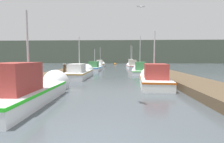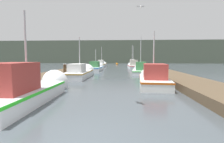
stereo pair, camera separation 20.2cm
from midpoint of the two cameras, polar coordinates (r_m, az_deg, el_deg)
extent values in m
cube|color=#4C3D2B|center=(20.32, -14.25, -0.14)|extent=(2.59, 40.00, 0.42)
cube|color=#4C3D2B|center=(19.87, 16.36, -0.29)|extent=(2.59, 40.00, 0.42)
cube|color=#4C5647|center=(64.26, 2.67, 6.21)|extent=(120.00, 16.00, 7.43)
cube|color=silver|center=(7.69, -26.52, -7.35)|extent=(1.79, 4.98, 0.59)
cube|color=green|center=(7.64, -26.59, -5.61)|extent=(1.82, 5.02, 0.10)
cone|color=silver|center=(10.31, -18.54, -4.18)|extent=(1.65, 0.95, 1.63)
cube|color=#99332D|center=(7.04, -29.21, -1.74)|extent=(1.24, 1.89, 1.05)
cylinder|color=#B2B2B7|center=(7.87, -25.68, 6.47)|extent=(0.08, 0.08, 3.10)
cube|color=silver|center=(11.51, 13.95, -3.31)|extent=(2.11, 4.71, 0.55)
cube|color=#BF5316|center=(11.48, 13.97, -2.25)|extent=(2.14, 4.75, 0.10)
cone|color=silver|center=(14.30, 12.89, -1.78)|extent=(1.71, 1.20, 1.62)
cube|color=#99332D|center=(10.87, 14.30, 0.07)|extent=(1.45, 1.94, 0.90)
cylinder|color=#B2B2B7|center=(11.75, 13.96, 5.48)|extent=(0.08, 0.08, 2.98)
cube|color=silver|center=(16.02, -10.41, -1.00)|extent=(1.76, 5.02, 0.59)
cube|color=olive|center=(16.00, -10.43, -0.17)|extent=(1.79, 5.05, 0.10)
cone|color=silver|center=(19.08, -8.22, -0.10)|extent=(1.65, 1.30, 1.64)
cube|color=silver|center=(15.36, -10.99, 1.17)|extent=(1.20, 1.98, 0.70)
cylinder|color=#B2B2B7|center=(16.31, -10.20, 5.63)|extent=(0.08, 0.08, 3.13)
cube|color=silver|center=(19.85, 9.59, -0.13)|extent=(2.05, 4.00, 0.45)
cube|color=green|center=(19.84, 9.60, 0.34)|extent=(2.09, 4.04, 0.10)
cone|color=silver|center=(22.18, 9.44, 0.35)|extent=(1.71, 0.93, 1.65)
cube|color=#387A42|center=(19.33, 9.65, 1.75)|extent=(1.17, 1.55, 0.90)
cylinder|color=#B2B2B7|center=(20.09, 9.65, 5.98)|extent=(0.08, 0.08, 3.79)
cube|color=silver|center=(24.81, -5.21, 0.91)|extent=(1.75, 4.28, 0.52)
cube|color=blue|center=(24.80, -5.21, 1.37)|extent=(1.78, 4.31, 0.10)
cone|color=silver|center=(27.37, -4.30, 1.25)|extent=(1.61, 0.98, 1.59)
cube|color=#387A42|center=(24.25, -5.43, 2.39)|extent=(1.24, 1.58, 0.80)
cylinder|color=#B2B2B7|center=(25.07, -5.11, 4.38)|extent=(0.08, 0.08, 2.48)
cube|color=silver|center=(29.78, 7.14, 1.50)|extent=(1.76, 4.15, 0.53)
cube|color=#D83C3C|center=(29.77, 7.15, 1.89)|extent=(1.79, 4.18, 0.10)
cone|color=silver|center=(32.26, 6.55, 1.74)|extent=(1.47, 1.05, 1.40)
cube|color=#B2AD9E|center=(29.25, 7.29, 2.86)|extent=(1.25, 1.77, 0.92)
cylinder|color=#B2B2B7|center=(30.04, 7.10, 5.16)|extent=(0.08, 0.08, 3.28)
cube|color=silver|center=(33.89, -3.31, 2.02)|extent=(1.54, 4.78, 0.68)
cube|color=gold|center=(33.88, -3.31, 2.49)|extent=(1.57, 4.81, 0.10)
cone|color=silver|center=(36.70, -2.70, 2.21)|extent=(1.39, 0.94, 1.37)
cube|color=silver|center=(33.28, -3.45, 3.18)|extent=(1.01, 1.51, 0.72)
cylinder|color=#B2B2B7|center=(34.22, -3.24, 5.31)|extent=(0.08, 0.08, 3.22)
cube|color=silver|center=(38.07, 6.75, 2.26)|extent=(1.67, 4.90, 0.67)
cube|color=maroon|center=(38.06, 6.75, 2.68)|extent=(1.70, 4.93, 0.10)
cone|color=silver|center=(40.99, 6.80, 2.42)|extent=(1.34, 1.10, 1.27)
cube|color=silver|center=(37.45, 6.75, 3.39)|extent=(1.06, 1.97, 0.85)
cylinder|color=#B2B2B7|center=(38.41, 6.79, 5.67)|extent=(0.08, 0.08, 3.86)
cylinder|color=#473523|center=(15.84, -14.77, 0.06)|extent=(0.27, 0.27, 1.25)
cylinder|color=silver|center=(15.80, -14.82, 2.38)|extent=(0.31, 0.31, 0.04)
cylinder|color=#473523|center=(28.53, -6.55, 1.89)|extent=(0.24, 0.24, 1.04)
cylinder|color=silver|center=(28.51, -6.56, 2.98)|extent=(0.27, 0.27, 0.04)
cylinder|color=#473523|center=(39.23, -3.76, 2.55)|extent=(0.32, 0.32, 0.95)
cylinder|color=silver|center=(39.22, -3.76, 3.28)|extent=(0.36, 0.36, 0.04)
sphere|color=#BF6513|center=(46.09, 1.75, 2.48)|extent=(0.62, 0.62, 0.62)
cylinder|color=black|center=(46.07, 1.75, 3.18)|extent=(0.06, 0.06, 0.50)
ellipsoid|color=white|center=(13.06, 9.74, 20.10)|extent=(0.17, 0.29, 0.12)
cube|color=gray|center=(13.10, 10.36, 20.14)|extent=(0.28, 0.15, 0.07)
cube|color=gray|center=(13.04, 9.11, 20.23)|extent=(0.28, 0.15, 0.07)
camera|label=1|loc=(0.10, -89.61, 0.03)|focal=28.00mm
camera|label=2|loc=(0.10, 90.39, -0.03)|focal=28.00mm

